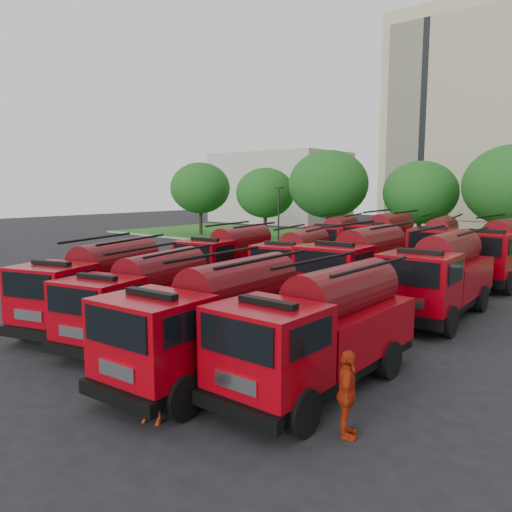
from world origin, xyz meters
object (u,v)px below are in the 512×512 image
Objects in this scene: fire_truck_9 at (384,241)px; firefighter_2 at (346,437)px; fire_truck_6 at (360,266)px; firefighter_3 at (353,358)px; fire_truck_5 at (297,260)px; fire_truck_4 at (231,257)px; firefighter_1 at (230,387)px; fire_truck_0 at (98,284)px; fire_truck_2 at (216,320)px; firefighter_4 at (184,299)px; firefighter_5 at (446,314)px; firefighter_0 at (153,423)px; fire_truck_7 at (440,275)px; fire_truck_11 at (501,252)px; fire_truck_3 at (322,329)px; fire_truck_10 at (438,245)px; fire_truck_8 at (337,240)px; fire_truck_1 at (144,298)px.

fire_truck_9 reaches higher than firefighter_2.
firefighter_3 is at bearing -66.49° from fire_truck_6.
fire_truck_5 is 3.98m from fire_truck_6.
fire_truck_4 is 13.30m from firefighter_1.
fire_truck_2 is (6.93, -0.89, 0.02)m from fire_truck_0.
fire_truck_5 is 4.60× the size of firefighter_1.
firefighter_5 is at bearing -107.56° from firefighter_4.
firefighter_2 is (3.58, 2.15, 0.00)m from firefighter_0.
fire_truck_7 is at bearing -59.47° from fire_truck_9.
fire_truck_9 is at bearing 174.97° from fire_truck_11.
fire_truck_3 reaches higher than fire_truck_5.
fire_truck_6 is 4.78× the size of firefighter_5.
fire_truck_0 is 0.91× the size of fire_truck_9.
fire_truck_5 is at bearing -119.54° from fire_truck_10.
fire_truck_4 is at bearing 9.06° from firefighter_5.
fire_truck_11 reaches higher than fire_truck_2.
fire_truck_7 is 4.68× the size of firefighter_5.
fire_truck_0 is 6.99m from fire_truck_2.
fire_truck_6 is 1.00× the size of fire_truck_10.
fire_truck_0 is 3.85× the size of firefighter_2.
fire_truck_6 is at bearing -24.83° from fire_truck_5.
fire_truck_9 is at bearing 80.95° from firefighter_0.
fire_truck_6 is 1.02× the size of fire_truck_7.
fire_truck_10 is 21.47m from firefighter_1.
fire_truck_9 is at bearing 65.80° from fire_truck_0.
firefighter_3 is (-2.24, 4.41, 0.00)m from firefighter_2.
fire_truck_5 is at bearing 1.42° from firefighter_5.
fire_truck_8 is (-7.05, 9.97, -0.11)m from fire_truck_6.
fire_truck_8 is 6.61m from fire_truck_10.
fire_truck_9 is (-3.64, 10.05, 0.05)m from fire_truck_6.
fire_truck_11 reaches higher than fire_truck_0.
firefighter_5 is (9.49, 9.87, -1.54)m from fire_truck_0.
fire_truck_1 is at bearing 52.59° from firefighter_2.
firefighter_0 is (0.86, -2.88, -1.56)m from fire_truck_2.
firefighter_3 is (6.81, -16.39, -1.75)m from fire_truck_9.
fire_truck_3 reaches higher than firefighter_2.
fire_truck_3 is 3.57× the size of firefighter_0.
fire_truck_7 is at bearing -91.37° from firefighter_3.
fire_truck_3 is at bearing 100.52° from firefighter_3.
fire_truck_8 is 19.32m from firefighter_3.
fire_truck_9 is (0.25, 9.25, 0.24)m from fire_truck_5.
fire_truck_1 is 6.74m from fire_truck_3.
firefighter_5 is (10.59, -9.23, -1.59)m from fire_truck_8.
fire_truck_8 is (-10.67, 18.85, 0.05)m from fire_truck_3.
fire_truck_2 is at bearing 78.48° from firefighter_5.
firefighter_3 is at bearing -71.67° from fire_truck_8.
fire_truck_0 is at bearing 17.61° from firefighter_3.
fire_truck_6 is 1.03× the size of fire_truck_8.
fire_truck_11 reaches higher than fire_truck_4.
fire_truck_6 reaches higher than fire_truck_7.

